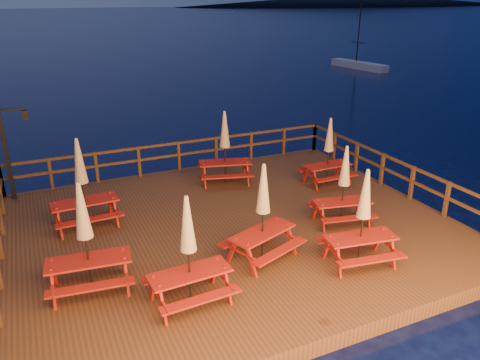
% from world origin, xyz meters
% --- Properties ---
extents(ground, '(500.00, 500.00, 0.00)m').
position_xyz_m(ground, '(0.00, 0.00, 0.00)').
color(ground, black).
rests_on(ground, ground).
extents(deck, '(12.00, 10.00, 0.40)m').
position_xyz_m(deck, '(0.00, 0.00, 0.20)').
color(deck, '#472A17').
rests_on(deck, ground).
extents(deck_piles, '(11.44, 9.44, 1.40)m').
position_xyz_m(deck_piles, '(0.00, 0.00, -0.30)').
color(deck_piles, '#3E2113').
rests_on(deck_piles, ground).
extents(railing, '(11.80, 9.75, 1.10)m').
position_xyz_m(railing, '(0.00, 1.78, 1.16)').
color(railing, '#3E2113').
rests_on(railing, deck).
extents(lamp_post, '(0.85, 0.18, 3.00)m').
position_xyz_m(lamp_post, '(-5.39, 4.55, 2.20)').
color(lamp_post, black).
rests_on(lamp_post, deck).
extents(sailboat, '(1.94, 6.31, 9.25)m').
position_xyz_m(sailboat, '(23.71, 24.87, 0.31)').
color(sailboat, silver).
rests_on(sailboat, ground).
extents(picnic_table_0, '(1.88, 1.58, 2.56)m').
position_xyz_m(picnic_table_0, '(-3.71, 1.64, 1.73)').
color(picnic_table_0, maroon).
rests_on(picnic_table_0, deck).
extents(picnic_table_1, '(1.79, 1.50, 2.44)m').
position_xyz_m(picnic_table_1, '(-2.20, -2.88, 1.67)').
color(picnic_table_1, maroon).
rests_on(picnic_table_1, deck).
extents(picnic_table_2, '(1.94, 1.66, 2.55)m').
position_xyz_m(picnic_table_2, '(-4.03, -1.55, 1.72)').
color(picnic_table_2, maroon).
rests_on(picnic_table_2, deck).
extents(picnic_table_3, '(1.84, 1.62, 2.29)m').
position_xyz_m(picnic_table_3, '(2.86, -1.16, 1.59)').
color(picnic_table_3, maroon).
rests_on(picnic_table_3, deck).
extents(picnic_table_4, '(1.88, 1.63, 2.42)m').
position_xyz_m(picnic_table_4, '(1.98, -3.09, 1.66)').
color(picnic_table_4, maroon).
rests_on(picnic_table_4, deck).
extents(picnic_table_5, '(1.62, 1.33, 2.29)m').
position_xyz_m(picnic_table_5, '(4.20, 1.52, 1.59)').
color(picnic_table_5, maroon).
rests_on(picnic_table_5, deck).
extents(picnic_table_6, '(2.11, 1.93, 2.46)m').
position_xyz_m(picnic_table_6, '(-0.03, -1.92, 1.68)').
color(picnic_table_6, maroon).
rests_on(picnic_table_6, deck).
extents(picnic_table_7, '(2.06, 1.85, 2.50)m').
position_xyz_m(picnic_table_7, '(1.08, 3.05, 1.70)').
color(picnic_table_7, maroon).
rests_on(picnic_table_7, deck).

